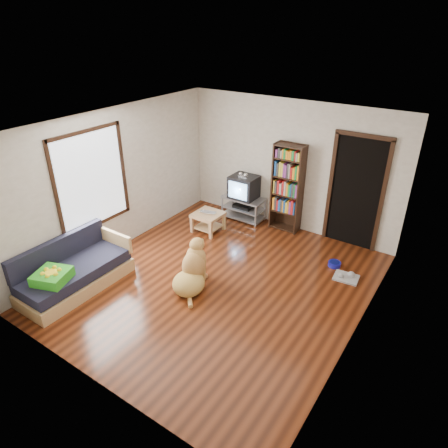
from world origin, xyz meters
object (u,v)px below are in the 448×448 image
Objects in this scene: crt_tv at (244,186)px; sofa at (75,273)px; laptop at (207,213)px; dog at (192,271)px; dog_bowl at (334,264)px; grey_rag at (346,278)px; bookshelf at (288,184)px; green_cushion at (52,276)px; coffee_table at (208,219)px; tv_stand at (243,207)px.

sofa is at bearing -104.93° from crt_tv.
sofa reaches higher than laptop.
crt_tv is 2.71m from dog.
crt_tv is at bearing 162.85° from dog_bowl.
bookshelf reaches higher than grey_rag.
sofa is at bearing -117.32° from bookshelf.
crt_tv is (-2.33, 0.72, 0.70)m from dog_bowl.
green_cushion reaches higher than laptop.
green_cushion is 0.52m from sofa.
green_cushion is 3.21m from laptop.
dog is (-2.01, -1.63, 0.29)m from grey_rag.
coffee_table is at bearing 60.19° from green_cushion.
sofa is at bearing -117.61° from laptop.
dog reaches higher than laptop.
tv_stand is 0.47m from crt_tv.
grey_rag is at bearing -1.13° from coffee_table.
laptop is 0.37× the size of tv_stand.
laptop is 1.04m from crt_tv.
dog_bowl is 2.56m from dog.
tv_stand is at bearing -90.00° from crt_tv.
green_cushion is at bearing -101.77° from tv_stand.
tv_stand is at bearing 58.20° from laptop.
laptop is at bearing -107.73° from crt_tv.
coffee_table is at bearing 76.33° from laptop.
crt_tv is 3.81m from sofa.
sofa reaches higher than dog.
sofa is at bearing -138.36° from dog_bowl.
laptop is at bearing -90.00° from coffee_table.
dog_bowl is 0.40× the size of coffee_table.
dog reaches higher than dog_bowl.
grey_rag is 2.21m from bookshelf.
sofa is (-3.30, -2.93, 0.22)m from dog_bowl.
grey_rag is at bearing -20.23° from crt_tv.
tv_stand is at bearing 58.19° from green_cushion.
dog_bowl is 0.39m from grey_rag.
dog is (1.59, 1.05, 0.04)m from sofa.
green_cushion is at bearing -113.53° from laptop.
laptop is 0.57× the size of crt_tv.
grey_rag is 0.22× the size of bookshelf.
coffee_table is at bearing -108.28° from crt_tv.
sofa is (-0.97, -3.63, -0.01)m from tv_stand.
crt_tv is at bearing -175.68° from bookshelf.
laptop reaches higher than grey_rag.
sofa is 3.27× the size of coffee_table.
dog is (-1.71, -1.88, 0.26)m from dog_bowl.
coffee_table is (-0.00, 0.03, -0.13)m from laptop.
green_cushion is 2.14× the size of dog_bowl.
sofa is (-3.60, -2.68, 0.25)m from grey_rag.
sofa reaches higher than grey_rag.
green_cushion is 0.26× the size of sofa.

